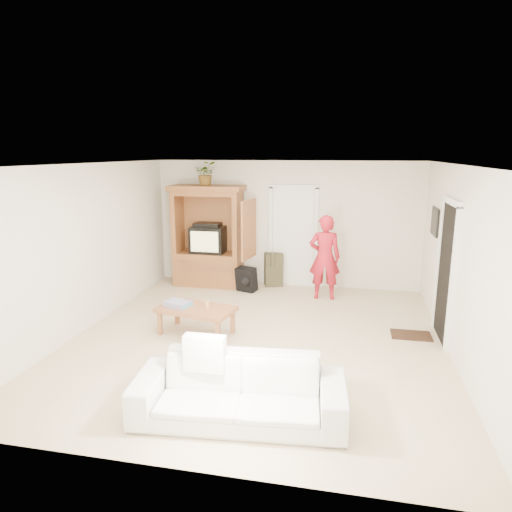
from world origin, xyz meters
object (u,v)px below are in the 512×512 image
at_px(armoire, 209,243).
at_px(man, 325,257).
at_px(sofa, 239,391).
at_px(coffee_table, 196,311).

xyz_separation_m(armoire, man, (2.43, -0.47, -0.10)).
height_order(armoire, man, armoire).
height_order(man, sofa, man).
bearing_deg(coffee_table, sofa, -48.84).
bearing_deg(armoire, coffee_table, -77.12).
distance_m(armoire, sofa, 5.14).
xyz_separation_m(man, coffee_table, (-1.83, -2.19, -0.44)).
bearing_deg(sofa, coffee_table, 114.56).
relative_size(sofa, coffee_table, 1.75).
xyz_separation_m(sofa, coffee_table, (-1.20, 2.11, 0.05)).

